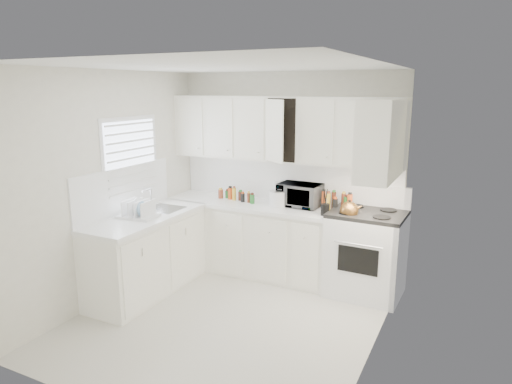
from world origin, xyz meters
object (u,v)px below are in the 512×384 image
Objects in this scene: rice_cooker at (278,197)px; dish_rack at (138,207)px; microwave at (300,192)px; stove at (366,242)px; tea_kettle at (349,209)px; utensil_crock at (325,202)px.

dish_rack is at bearing -145.83° from rice_cooker.
microwave reaches higher than dish_rack.
microwave is at bearing 173.79° from stove.
stove reaches higher than tea_kettle.
microwave is at bearing 35.25° from dish_rack.
rice_cooker is 0.68m from utensil_crock.
rice_cooker is (-1.13, 0.00, 0.42)m from stove.
utensil_crock is 2.16m from dish_rack.
rice_cooker is at bearing 166.76° from utensil_crock.
dish_rack reaches higher than rice_cooker.
dish_rack is at bearing -151.91° from stove.
microwave reaches higher than stove.
stove is at bearing 20.42° from dish_rack.
rice_cooker is (-0.95, 0.16, 0.00)m from tea_kettle.
microwave is at bearing 16.88° from rice_cooker.
rice_cooker is at bearing -149.76° from microwave.
stove is 2.49× the size of microwave.
microwave is 0.50m from utensil_crock.
stove is 5.71× the size of rice_cooker.
microwave reaches higher than tea_kettle.
microwave is 1.97m from dish_rack.
utensil_crock is (0.66, -0.15, 0.05)m from rice_cooker.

